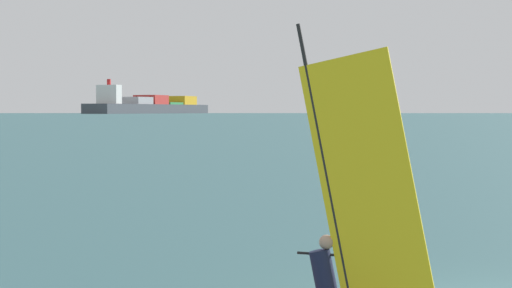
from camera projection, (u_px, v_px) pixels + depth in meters
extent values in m
cylinder|color=black|center=(327.00, 174.00, 11.56)|extent=(0.91, 0.43, 4.48)
cube|color=yellow|center=(368.00, 192.00, 11.36)|extent=(1.98, 0.87, 4.23)
cylinder|color=black|center=(341.00, 255.00, 11.54)|extent=(1.27, 0.56, 0.04)
cylinder|color=#191E38|center=(326.00, 286.00, 11.64)|extent=(0.61, 0.50, 1.14)
sphere|color=tan|center=(326.00, 242.00, 11.61)|extent=(0.22, 0.22, 0.22)
cube|color=#3F444C|center=(151.00, 109.00, 881.39)|extent=(126.74, 207.99, 10.34)
cube|color=silver|center=(109.00, 94.00, 805.43)|extent=(26.86, 20.43, 19.48)
cylinder|color=red|center=(109.00, 82.00, 804.88)|extent=(4.00, 4.00, 6.00)
cube|color=#99999E|center=(135.00, 101.00, 850.22)|extent=(39.25, 39.98, 7.80)
cube|color=red|center=(151.00, 100.00, 880.89)|extent=(39.25, 39.98, 10.40)
cube|color=#2D8C47|center=(166.00, 103.00, 911.78)|extent=(39.25, 39.98, 2.60)
cube|color=gold|center=(181.00, 100.00, 942.33)|extent=(39.25, 39.98, 10.40)
cube|color=#4C564C|center=(153.00, 105.00, 1555.91)|extent=(817.90, 581.25, 29.02)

